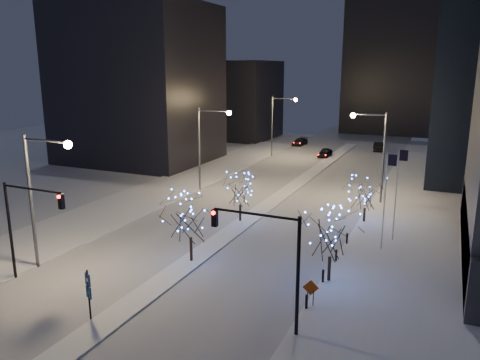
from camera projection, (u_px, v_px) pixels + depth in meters
The scene contains 25 objects.
ground at pixel (131, 306), 29.29m from camera, with size 160.00×160.00×0.00m, color silver.
road at pixel (298, 184), 60.33m from camera, with size 20.00×130.00×0.02m, color silver.
median at pixel (285, 192), 55.88m from camera, with size 2.00×80.00×0.15m, color white.
east_sidewalk at pixel (411, 237), 41.03m from camera, with size 10.00×90.00×0.15m, color white.
west_sidewalk at pixel (139, 200), 52.60m from camera, with size 8.00×90.00×0.15m, color white.
filler_west_near at pixel (138, 85), 73.14m from camera, with size 22.00×18.00×24.00m, color black.
filler_west_far at pixel (231, 100), 99.88m from camera, with size 18.00×16.00×16.00m, color black.
horizon_block at pixel (404, 38), 103.59m from camera, with size 24.00×14.00×42.00m, color black.
street_lamp_w_near at pixel (40, 185), 33.12m from camera, with size 4.40×0.56×10.00m.
street_lamp_w_mid at pixel (207, 138), 55.29m from camera, with size 4.40×0.56×10.00m.
street_lamp_w_far at pixel (278, 118), 77.46m from camera, with size 4.40×0.56×10.00m.
street_lamp_east at pixel (376, 145), 50.37m from camera, with size 3.90×0.56×10.00m.
traffic_signal_west at pixel (25, 217), 31.55m from camera, with size 5.26×0.43×7.00m.
traffic_signal_east at pixel (271, 252), 25.50m from camera, with size 5.26×0.43×7.00m.
flagpoles at pixel (392, 191), 38.14m from camera, with size 1.35×2.60×8.00m.
bollards at pixel (330, 265), 33.95m from camera, with size 0.16×12.16×0.90m.
car_near at pixel (325, 153), 78.33m from camera, with size 1.73×4.31×1.47m, color black.
car_mid at pixel (379, 146), 84.28m from camera, with size 1.69×4.84×1.59m, color black.
car_far at pixel (300, 142), 90.37m from camera, with size 1.90×4.66×1.35m, color #222227.
holiday_tree_median_near at pixel (190, 217), 35.10m from camera, with size 5.30×5.30×5.47m.
holiday_tree_median_far at pixel (240, 191), 44.63m from camera, with size 4.05×4.05×4.55m.
holiday_tree_plaza_near at pixel (331, 235), 31.81m from camera, with size 5.04×5.04×5.27m.
holiday_tree_plaza_far at pixel (366, 194), 44.44m from camera, with size 3.89×3.89×4.46m.
wayfinding_sign at pixel (88, 290), 27.28m from camera, with size 0.55×0.28×3.17m.
construction_sign at pixel (311, 290), 28.91m from camera, with size 1.00×0.28×1.69m.
Camera 1 is at (17.19, -21.48, 14.53)m, focal length 35.00 mm.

